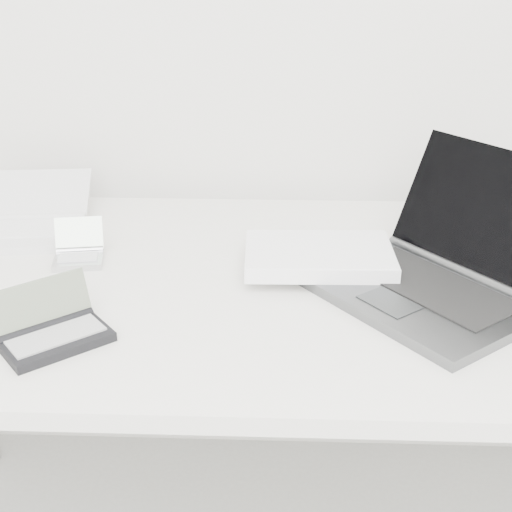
{
  "coord_description": "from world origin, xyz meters",
  "views": [
    {
      "loc": [
        0.01,
        0.42,
        1.29
      ],
      "look_at": [
        -0.03,
        1.51,
        0.79
      ],
      "focal_mm": 50.0,
      "sensor_mm": 36.0,
      "label": 1
    }
  ],
  "objects_px": {
    "laptop_large": "(396,266)",
    "palmtop_charcoal": "(53,332)",
    "desk": "(273,301)",
    "netbook_open_white": "(29,223)"
  },
  "relations": [
    {
      "from": "laptop_large",
      "to": "palmtop_charcoal",
      "type": "relative_size",
      "value": 3.04
    },
    {
      "from": "desk",
      "to": "netbook_open_white",
      "type": "distance_m",
      "value": 0.54
    },
    {
      "from": "laptop_large",
      "to": "netbook_open_white",
      "type": "distance_m",
      "value": 0.74
    },
    {
      "from": "palmtop_charcoal",
      "to": "netbook_open_white",
      "type": "bearing_deg",
      "value": 73.07
    },
    {
      "from": "desk",
      "to": "palmtop_charcoal",
      "type": "distance_m",
      "value": 0.4
    },
    {
      "from": "netbook_open_white",
      "to": "palmtop_charcoal",
      "type": "distance_m",
      "value": 0.46
    },
    {
      "from": "laptop_large",
      "to": "palmtop_charcoal",
      "type": "distance_m",
      "value": 0.58
    },
    {
      "from": "desk",
      "to": "laptop_large",
      "type": "xyz_separation_m",
      "value": [
        0.21,
        -0.02,
        0.08
      ]
    },
    {
      "from": "desk",
      "to": "netbook_open_white",
      "type": "xyz_separation_m",
      "value": [
        -0.5,
        0.19,
        0.07
      ]
    },
    {
      "from": "netbook_open_white",
      "to": "palmtop_charcoal",
      "type": "xyz_separation_m",
      "value": [
        0.18,
        -0.42,
        -0.0
      ]
    }
  ]
}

